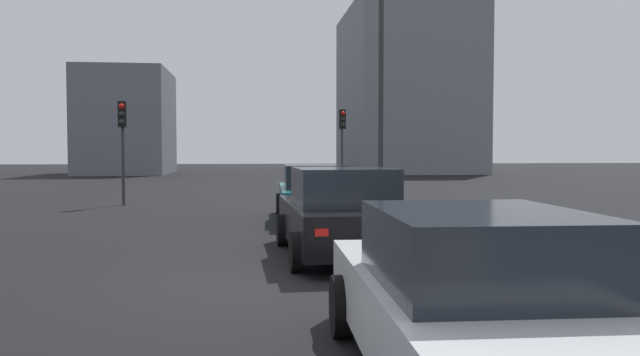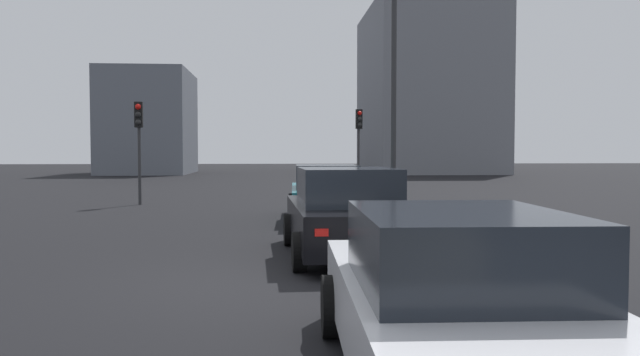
{
  "view_description": "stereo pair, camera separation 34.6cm",
  "coord_description": "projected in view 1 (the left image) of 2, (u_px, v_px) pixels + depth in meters",
  "views": [
    {
      "loc": [
        -8.98,
        -0.05,
        1.92
      ],
      "look_at": [
        -0.2,
        -1.06,
        1.52
      ],
      "focal_mm": 34.4,
      "sensor_mm": 36.0,
      "label": 1
    },
    {
      "loc": [
        -9.01,
        -0.39,
        1.92
      ],
      "look_at": [
        -0.2,
        -1.06,
        1.52
      ],
      "focal_mm": 34.4,
      "sensor_mm": 36.0,
      "label": 2
    }
  ],
  "objects": [
    {
      "name": "ground_plane",
      "position": [
        247.0,
        288.0,
        9.0
      ],
      "size": [
        160.0,
        160.0,
        0.2
      ],
      "primitive_type": "cube",
      "color": "black"
    },
    {
      "name": "building_facade_left",
      "position": [
        405.0,
        91.0,
        55.0
      ],
      "size": [
        14.99,
        10.37,
        14.48
      ],
      "primitive_type": "cube",
      "color": "slate",
      "rests_on": "ground_plane"
    },
    {
      "name": "building_facade_center",
      "position": [
        127.0,
        122.0,
        50.72
      ],
      "size": [
        9.53,
        6.9,
        8.51
      ],
      "primitive_type": "cube",
      "color": "slate",
      "rests_on": "ground_plane"
    },
    {
      "name": "street_lamp_kerbside",
      "position": [
        381.0,
        53.0,
        18.4
      ],
      "size": [
        0.56,
        0.36,
        8.35
      ],
      "color": "#2D2D30",
      "rests_on": "ground_plane"
    },
    {
      "name": "car_black_left_second",
      "position": [
        341.0,
        214.0,
        11.07
      ],
      "size": [
        4.45,
        2.21,
        1.61
      ],
      "rotation": [
        0.0,
        0.0,
        0.03
      ],
      "color": "black",
      "rests_on": "ground_plane"
    },
    {
      "name": "traffic_light_near_right",
      "position": [
        342.0,
        132.0,
        28.42
      ],
      "size": [
        0.33,
        0.31,
        3.83
      ],
      "rotation": [
        0.0,
        0.0,
        3.29
      ],
      "color": "#2D2D30",
      "rests_on": "ground_plane"
    },
    {
      "name": "car_white_left_third",
      "position": [
        472.0,
        301.0,
        4.93
      ],
      "size": [
        4.52,
        2.06,
        1.46
      ],
      "rotation": [
        0.0,
        0.0,
        -0.03
      ],
      "color": "silver",
      "rests_on": "ground_plane"
    },
    {
      "name": "car_teal_left_lead",
      "position": [
        315.0,
        193.0,
        16.86
      ],
      "size": [
        4.84,
        2.2,
        1.53
      ],
      "rotation": [
        0.0,
        0.0,
        -0.03
      ],
      "color": "#19606B",
      "rests_on": "ground_plane"
    },
    {
      "name": "traffic_light_near_left",
      "position": [
        122.0,
        130.0,
        21.29
      ],
      "size": [
        0.32,
        0.29,
        3.63
      ],
      "rotation": [
        0.0,
        0.0,
        3.22
      ],
      "color": "#2D2D30",
      "rests_on": "ground_plane"
    }
  ]
}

